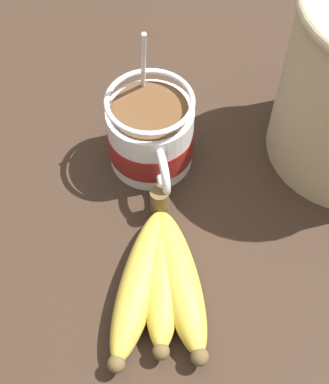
% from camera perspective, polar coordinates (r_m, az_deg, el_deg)
% --- Properties ---
extents(table, '(1.20, 1.20, 0.03)m').
position_cam_1_polar(table, '(0.62, -1.08, -0.97)').
color(table, '#332319').
rests_on(table, ground).
extents(coffee_mug, '(0.14, 0.10, 0.17)m').
position_cam_1_polar(coffee_mug, '(0.60, -1.47, 6.08)').
color(coffee_mug, silver).
rests_on(coffee_mug, table).
extents(banana_bunch, '(0.19, 0.11, 0.04)m').
position_cam_1_polar(banana_bunch, '(0.53, -0.33, -9.24)').
color(banana_bunch, brown).
rests_on(banana_bunch, table).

